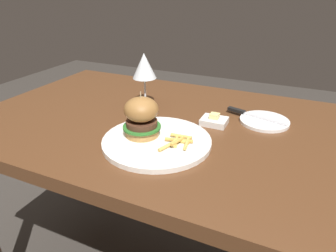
# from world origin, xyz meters

# --- Properties ---
(dining_table) EXTENTS (1.24, 0.78, 0.74)m
(dining_table) POSITION_xyz_m (0.00, 0.00, 0.64)
(dining_table) COLOR #56331C
(dining_table) RESTS_ON ground
(main_plate) EXTENTS (0.30, 0.30, 0.01)m
(main_plate) POSITION_xyz_m (0.05, -0.15, 0.75)
(main_plate) COLOR white
(main_plate) RESTS_ON dining_table
(burger_sandwich) EXTENTS (0.11, 0.11, 0.13)m
(burger_sandwich) POSITION_xyz_m (-0.00, -0.14, 0.81)
(burger_sandwich) COLOR #B78447
(burger_sandwich) RESTS_ON main_plate
(fries_pile) EXTENTS (0.07, 0.10, 0.02)m
(fries_pile) POSITION_xyz_m (0.11, -0.15, 0.76)
(fries_pile) COLOR #E0B251
(fries_pile) RESTS_ON main_plate
(wine_glass) EXTENTS (0.08, 0.08, 0.19)m
(wine_glass) POSITION_xyz_m (-0.11, 0.09, 0.88)
(wine_glass) COLOR silver
(wine_glass) RESTS_ON dining_table
(bread_plate) EXTENTS (0.15, 0.15, 0.01)m
(bread_plate) POSITION_xyz_m (0.30, 0.11, 0.74)
(bread_plate) COLOR white
(bread_plate) RESTS_ON dining_table
(table_knife) EXTENTS (0.20, 0.07, 0.01)m
(table_knife) POSITION_xyz_m (0.25, 0.13, 0.75)
(table_knife) COLOR silver
(table_knife) RESTS_ON bread_plate
(butter_dish) EXTENTS (0.08, 0.06, 0.04)m
(butter_dish) POSITION_xyz_m (0.16, 0.04, 0.75)
(butter_dish) COLOR white
(butter_dish) RESTS_ON dining_table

